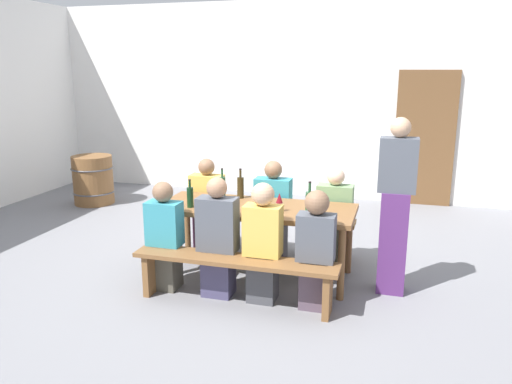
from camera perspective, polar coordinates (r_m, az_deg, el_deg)
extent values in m
plane|color=slate|center=(5.37, 0.00, -9.36)|extent=(24.00, 24.00, 0.00)
cube|color=white|center=(8.49, 6.92, 10.24)|extent=(14.00, 0.20, 3.20)
cube|color=brown|center=(8.30, 18.58, 5.73)|extent=(0.90, 0.06, 2.10)
cube|color=brown|center=(5.13, 0.00, -1.90)|extent=(2.00, 0.80, 0.05)
cylinder|color=brown|center=(5.27, -10.75, -5.99)|extent=(0.07, 0.07, 0.70)
cylinder|color=brown|center=(4.77, 9.64, -8.11)|extent=(0.07, 0.07, 0.70)
cylinder|color=brown|center=(5.85, -7.79, -3.88)|extent=(0.07, 0.07, 0.70)
cylinder|color=brown|center=(5.40, 10.49, -5.50)|extent=(0.07, 0.07, 0.70)
cube|color=brown|center=(4.59, -2.44, -7.71)|extent=(1.90, 0.30, 0.04)
cube|color=brown|center=(5.00, -11.82, -8.96)|extent=(0.06, 0.24, 0.41)
cube|color=brown|center=(4.51, 8.11, -11.41)|extent=(0.06, 0.24, 0.41)
cube|color=brown|center=(5.86, 1.90, -2.90)|extent=(1.90, 0.30, 0.04)
cube|color=brown|center=(6.18, -5.80, -4.25)|extent=(0.06, 0.24, 0.41)
cube|color=brown|center=(5.79, 10.11, -5.66)|extent=(0.06, 0.24, 0.41)
cylinder|color=#332814|center=(5.43, -1.77, 0.49)|extent=(0.07, 0.07, 0.23)
cylinder|color=#332814|center=(5.39, -1.78, 2.11)|extent=(0.03, 0.03, 0.08)
cylinder|color=black|center=(5.38, -1.78, 2.62)|extent=(0.03, 0.03, 0.01)
cylinder|color=#143319|center=(5.11, -7.48, -0.60)|extent=(0.07, 0.07, 0.21)
cylinder|color=#143319|center=(5.08, -7.53, 0.91)|extent=(0.02, 0.02, 0.07)
cylinder|color=black|center=(5.07, -7.54, 1.37)|extent=(0.03, 0.03, 0.01)
cylinder|color=#234C2D|center=(4.92, 6.08, -1.14)|extent=(0.08, 0.08, 0.20)
cylinder|color=#234C2D|center=(4.89, 6.12, 0.53)|extent=(0.03, 0.03, 0.09)
cylinder|color=black|center=(4.87, 6.13, 1.11)|extent=(0.03, 0.03, 0.01)
cylinder|color=#234C2D|center=(5.42, -3.84, 0.47)|extent=(0.07, 0.07, 0.24)
cylinder|color=#234C2D|center=(5.38, -3.87, 2.13)|extent=(0.02, 0.02, 0.09)
cylinder|color=black|center=(5.37, -3.88, 2.64)|extent=(0.03, 0.03, 0.01)
cylinder|color=silver|center=(4.86, 6.74, -2.57)|extent=(0.06, 0.06, 0.01)
cylinder|color=silver|center=(4.85, 6.75, -2.12)|extent=(0.01, 0.01, 0.07)
cone|color=maroon|center=(4.83, 6.77, -1.25)|extent=(0.06, 0.06, 0.08)
cylinder|color=silver|center=(4.94, 2.66, -2.19)|extent=(0.06, 0.06, 0.01)
cylinder|color=silver|center=(4.93, 2.66, -1.69)|extent=(0.01, 0.01, 0.08)
cone|color=maroon|center=(4.91, 2.68, -0.68)|extent=(0.07, 0.07, 0.10)
cube|color=#504C40|center=(5.08, -10.15, -8.27)|extent=(0.25, 0.24, 0.45)
cube|color=teal|center=(4.93, -10.37, -3.53)|extent=(0.33, 0.20, 0.43)
sphere|color=#846047|center=(4.85, -10.53, 0.01)|extent=(0.20, 0.20, 0.20)
cube|color=#443F60|center=(4.87, -4.29, -9.06)|extent=(0.28, 0.24, 0.45)
cube|color=#4C515B|center=(4.71, -4.39, -3.67)|extent=(0.37, 0.20, 0.51)
sphere|color=#A87A5B|center=(4.61, -4.47, 0.49)|extent=(0.19, 0.19, 0.19)
cube|color=#44454A|center=(4.75, 0.75, -9.65)|extent=(0.26, 0.24, 0.45)
cube|color=gold|center=(4.58, 0.77, -4.39)|extent=(0.34, 0.20, 0.47)
sphere|color=tan|center=(4.49, 0.78, -0.27)|extent=(0.21, 0.21, 0.21)
cube|color=#574655|center=(4.65, 6.67, -10.26)|extent=(0.25, 0.24, 0.45)
cube|color=#4C515B|center=(4.49, 6.82, -5.15)|extent=(0.34, 0.20, 0.43)
sphere|color=#846047|center=(4.40, 6.94, -1.18)|extent=(0.22, 0.22, 0.22)
cube|color=#593354|center=(6.01, -5.46, -4.58)|extent=(0.29, 0.24, 0.45)
cube|color=gold|center=(5.88, -5.56, -0.31)|extent=(0.39, 0.20, 0.47)
sphere|color=#846047|center=(5.81, -5.64, 2.86)|extent=(0.19, 0.19, 0.19)
cube|color=#4C4B54|center=(5.78, 1.90, -5.29)|extent=(0.30, 0.24, 0.45)
cube|color=teal|center=(5.64, 1.94, -0.83)|extent=(0.40, 0.20, 0.48)
sphere|color=#846047|center=(5.57, 1.97, 2.55)|extent=(0.20, 0.20, 0.20)
cube|color=#57583F|center=(5.66, 8.76, -5.87)|extent=(0.29, 0.24, 0.45)
cube|color=#729966|center=(5.52, 8.93, -1.48)|extent=(0.39, 0.20, 0.45)
sphere|color=beige|center=(5.45, 9.05, 1.76)|extent=(0.19, 0.19, 0.19)
cube|color=#552A68|center=(5.01, 15.26, -5.52)|extent=(0.26, 0.24, 1.00)
cube|color=#4C515B|center=(4.82, 15.82, 2.97)|extent=(0.34, 0.20, 0.51)
sphere|color=tan|center=(4.77, 16.09, 7.06)|extent=(0.19, 0.19, 0.19)
cylinder|color=brown|center=(8.45, -17.99, 1.33)|extent=(0.63, 0.63, 0.77)
torus|color=#4C4C51|center=(8.42, -18.09, 2.62)|extent=(0.66, 0.66, 0.02)
torus|color=#4C4C51|center=(8.50, -17.90, 0.06)|extent=(0.66, 0.66, 0.02)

